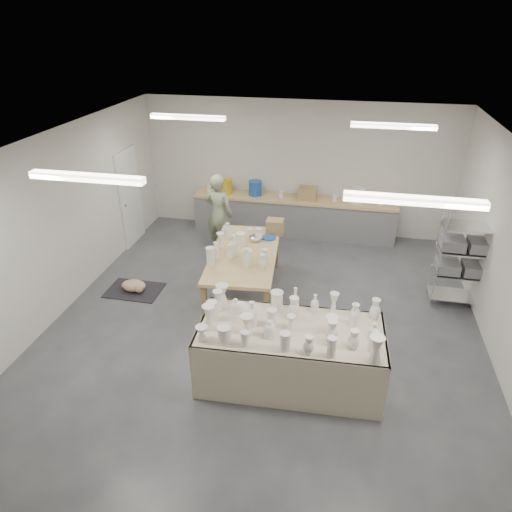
% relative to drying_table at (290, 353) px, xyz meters
% --- Properties ---
extents(room, '(8.00, 8.02, 3.00)m').
position_rel_drying_table_xyz_m(room, '(-0.69, 1.22, 1.58)').
color(room, '#424449').
rests_on(room, ground).
extents(back_counter, '(4.60, 0.60, 1.24)m').
position_rel_drying_table_xyz_m(back_counter, '(-0.59, 4.81, 0.01)').
color(back_counter, tan).
rests_on(back_counter, ground).
extents(wire_shelf, '(0.88, 0.48, 1.80)m').
position_rel_drying_table_xyz_m(wire_shelf, '(2.62, 2.53, 0.44)').
color(wire_shelf, silver).
rests_on(wire_shelf, ground).
extents(drying_table, '(2.54, 1.29, 1.25)m').
position_rel_drying_table_xyz_m(drying_table, '(0.00, 0.00, 0.00)').
color(drying_table, olive).
rests_on(drying_table, ground).
extents(work_table, '(1.34, 2.38, 1.24)m').
position_rel_drying_table_xyz_m(work_table, '(-1.11, 2.13, 0.39)').
color(work_table, tan).
rests_on(work_table, ground).
extents(rug, '(1.00, 0.70, 0.02)m').
position_rel_drying_table_xyz_m(rug, '(-3.16, 1.74, -0.46)').
color(rug, black).
rests_on(rug, ground).
extents(cat, '(0.48, 0.36, 0.20)m').
position_rel_drying_table_xyz_m(cat, '(-3.14, 1.72, -0.35)').
color(cat, white).
rests_on(cat, rug).
extents(potter, '(0.72, 0.57, 1.75)m').
position_rel_drying_table_xyz_m(potter, '(-2.01, 3.62, 0.40)').
color(potter, gray).
rests_on(potter, ground).
extents(red_stool, '(0.34, 0.34, 0.28)m').
position_rel_drying_table_xyz_m(red_stool, '(-2.01, 3.89, -0.23)').
color(red_stool, red).
rests_on(red_stool, ground).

